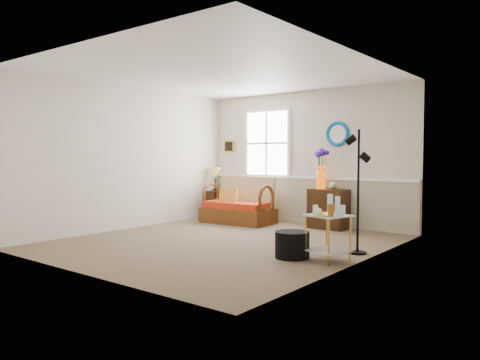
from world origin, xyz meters
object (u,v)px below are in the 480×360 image
Objects in this scene: side_table at (328,238)px; floor_lamp at (358,192)px; lamp_stand at (216,204)px; cabinet at (329,209)px; loveseat at (238,200)px; ottoman at (292,245)px.

side_table is 0.87m from floor_lamp.
lamp_stand is 0.34× the size of floor_lamp.
cabinet reaches higher than lamp_stand.
lamp_stand is 4.54m from side_table.
loveseat is 3.58m from side_table.
floor_lamp reaches higher than lamp_stand.
loveseat is at bearing -164.14° from cabinet.
side_table is at bearing -36.69° from loveseat.
ottoman is (0.79, -2.54, -0.19)m from cabinet.
floor_lamp is at bearing -51.59° from cabinet.
loveseat is 1.82m from cabinet.
loveseat is 0.99m from lamp_stand.
cabinet is at bearing 117.18° from side_table.
side_table is 0.35× the size of floor_lamp.
lamp_stand is (-0.91, 0.37, -0.17)m from loveseat.
floor_lamp is 1.18m from ottoman.
cabinet is at bearing 107.23° from ottoman.
lamp_stand is 2.67m from cabinet.
floor_lamp reaches higher than cabinet.
loveseat reaches higher than ottoman.
ottoman is (2.55, -2.07, -0.28)m from loveseat.
floor_lamp is at bearing -22.35° from lamp_stand.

